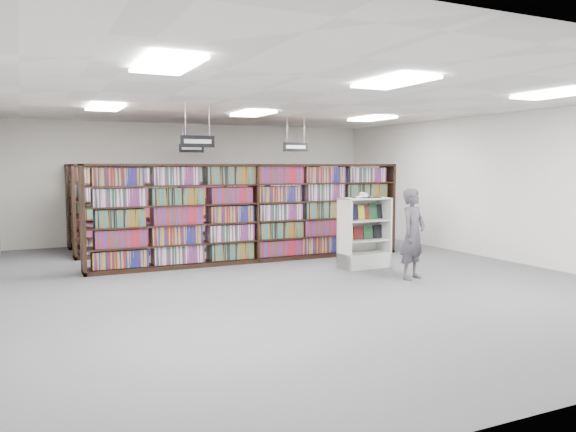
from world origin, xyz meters
name	(u,v)px	position (x,y,z in m)	size (l,w,h in m)	color
floor	(294,278)	(0.00, 0.00, 0.00)	(12.00, 12.00, 0.00)	#515055
ceiling	(294,102)	(0.00, 0.00, 3.20)	(10.00, 12.00, 0.10)	silver
wall_back	(200,182)	(0.00, 6.00, 1.60)	(10.00, 0.10, 3.20)	silver
wall_right	(498,187)	(5.00, 0.00, 1.60)	(0.10, 12.00, 3.20)	silver
bookshelf_row_near	(253,213)	(0.00, 2.00, 1.05)	(7.00, 0.60, 2.10)	black
bookshelf_row_mid	(223,207)	(0.00, 4.00, 1.05)	(7.00, 0.60, 2.10)	black
bookshelf_row_far	(203,203)	(0.00, 5.70, 1.05)	(7.00, 0.60, 2.10)	black
aisle_sign_left	(198,140)	(-1.50, 1.00, 2.53)	(0.65, 0.02, 0.80)	#B2B2B7
aisle_sign_right	(296,146)	(1.50, 3.00, 2.53)	(0.65, 0.02, 0.80)	#B2B2B7
aisle_sign_center	(192,147)	(-0.50, 5.00, 2.53)	(0.65, 0.02, 0.80)	#B2B2B7
troffer_front_left	(167,64)	(-3.00, -3.00, 3.16)	(0.60, 1.20, 0.04)	white
troffer_front_center	(394,82)	(0.00, -3.00, 3.16)	(0.60, 1.20, 0.04)	white
troffer_front_right	(554,94)	(3.00, -3.00, 3.16)	(0.60, 1.20, 0.04)	white
troffer_back_left	(105,107)	(-3.00, 2.00, 3.16)	(0.60, 1.20, 0.04)	white
troffer_back_center	(253,114)	(0.00, 2.00, 3.16)	(0.60, 1.20, 0.04)	white
troffer_back_right	(372,119)	(3.00, 2.00, 3.16)	(0.60, 1.20, 0.04)	white
endcap_display	(363,244)	(1.75, 0.38, 0.48)	(1.04, 0.56, 1.42)	white
open_book	(364,196)	(1.75, 0.37, 1.45)	(0.68, 0.51, 0.13)	black
shopper	(413,234)	(1.91, -1.02, 0.83)	(0.60, 0.40, 1.65)	#4C4751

